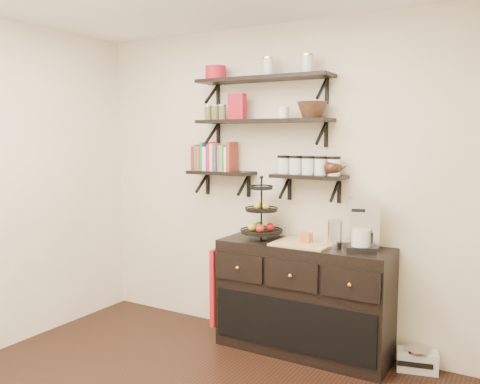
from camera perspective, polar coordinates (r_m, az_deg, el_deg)
name	(u,v)px	position (r m, az deg, el deg)	size (l,w,h in m)	color
back_wall	(269,183)	(4.44, 3.33, 0.99)	(3.50, 0.02, 2.70)	white
right_wall	(457,238)	(2.24, 23.22, -4.75)	(0.02, 3.50, 2.70)	white
shelf_top	(263,79)	(4.33, 2.59, 12.55)	(1.20, 0.27, 0.23)	black
shelf_mid	(263,121)	(4.30, 2.57, 7.92)	(1.20, 0.27, 0.23)	black
shelf_low_left	(222,173)	(4.54, -2.08, 2.10)	(0.60, 0.25, 0.23)	black
shelf_low_right	(309,177)	(4.15, 7.76, 1.65)	(0.60, 0.25, 0.23)	black
cookbooks	(216,158)	(4.56, -2.66, 3.84)	(0.43, 0.15, 0.26)	#A41527
glass_canisters	(308,166)	(4.14, 7.64, 2.86)	(0.54, 0.10, 0.13)	silver
sideboard	(303,298)	(4.23, 7.10, -11.76)	(1.40, 0.50, 0.92)	black
fruit_stand	(262,218)	(4.24, 2.48, -2.97)	(0.35, 0.35, 0.51)	black
candle	(306,237)	(4.09, 7.44, -5.08)	(0.08, 0.08, 0.08)	#AC5E27
coffee_maker	(363,225)	(3.94, 13.65, -3.64)	(0.27, 0.27, 0.40)	black
thermal_carafe	(335,234)	(3.98, 10.60, -4.67)	(0.11, 0.11, 0.22)	silver
apron	(221,285)	(4.46, -2.20, -10.42)	(0.04, 0.29, 0.67)	maroon
radio	(417,360)	(4.23, 19.28, -17.36)	(0.32, 0.24, 0.18)	silver
recipe_box	(237,107)	(4.43, -0.33, 9.54)	(0.16, 0.06, 0.22)	#AD1326
walnut_bowl	(312,110)	(4.11, 8.08, 9.10)	(0.24, 0.24, 0.13)	black
ramekins	(284,113)	(4.21, 4.92, 8.84)	(0.09, 0.09, 0.10)	white
teapot	(333,166)	(4.07, 10.37, 2.84)	(0.19, 0.14, 0.14)	#381810
red_pot	(216,73)	(4.57, -2.75, 13.21)	(0.18, 0.18, 0.12)	#AD1326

